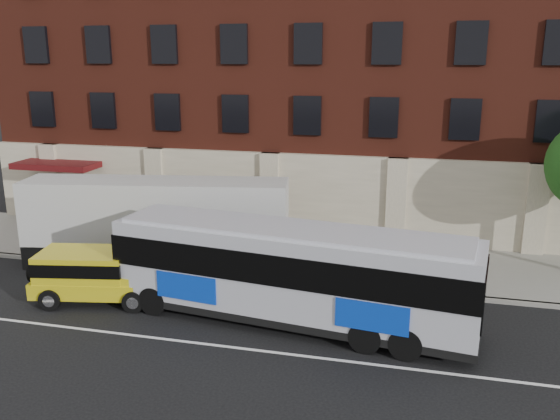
% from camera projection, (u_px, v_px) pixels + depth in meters
% --- Properties ---
extents(ground, '(120.00, 120.00, 0.00)m').
position_uv_depth(ground, '(172.00, 348.00, 17.80)').
color(ground, black).
rests_on(ground, ground).
extents(sidewalk, '(60.00, 6.00, 0.15)m').
position_uv_depth(sidewalk, '(255.00, 253.00, 26.23)').
color(sidewalk, gray).
rests_on(sidewalk, ground).
extents(kerb, '(60.00, 0.25, 0.15)m').
position_uv_depth(kerb, '(234.00, 276.00, 23.41)').
color(kerb, gray).
rests_on(kerb, ground).
extents(lane_line, '(60.00, 0.12, 0.01)m').
position_uv_depth(lane_line, '(179.00, 341.00, 18.27)').
color(lane_line, white).
rests_on(lane_line, ground).
extents(building, '(30.00, 12.10, 15.00)m').
position_uv_depth(building, '(294.00, 76.00, 31.74)').
color(building, '#5A2015').
rests_on(building, sidewalk).
extents(sign_pole, '(0.30, 0.20, 2.50)m').
position_uv_depth(sign_pole, '(47.00, 228.00, 25.17)').
color(sign_pole, slate).
rests_on(sign_pole, ground).
extents(city_bus, '(12.31, 4.11, 3.31)m').
position_uv_depth(city_bus, '(291.00, 271.00, 19.11)').
color(city_bus, silver).
rests_on(city_bus, ground).
extents(yellow_suv, '(5.00, 2.79, 1.86)m').
position_uv_depth(yellow_suv, '(93.00, 273.00, 21.06)').
color(yellow_suv, yellow).
rests_on(yellow_suv, ground).
extents(shipping_container, '(11.19, 4.10, 3.66)m').
position_uv_depth(shipping_container, '(157.00, 223.00, 24.56)').
color(shipping_container, black).
rests_on(shipping_container, ground).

